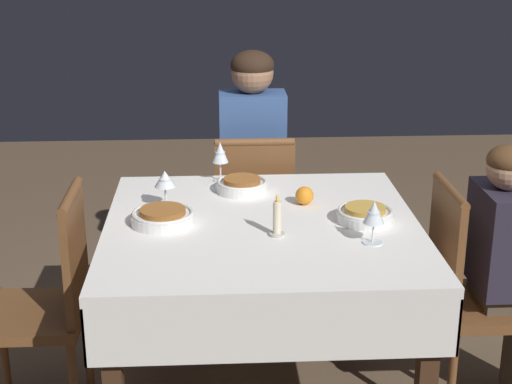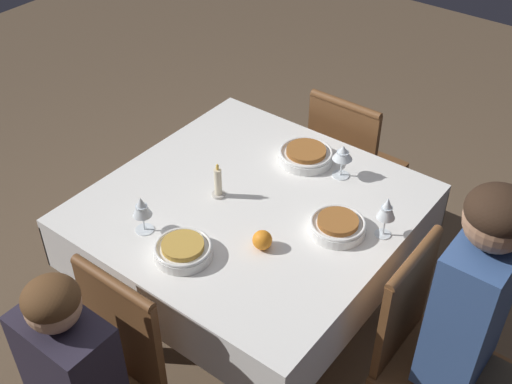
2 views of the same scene
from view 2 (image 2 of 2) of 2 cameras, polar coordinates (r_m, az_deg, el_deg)
ground_plane at (r=2.96m, az=-0.39°, el=-12.58°), size 8.00×8.00×0.00m
dining_table at (r=2.47m, az=-0.45°, el=-2.65°), size 1.11×1.11×0.78m
chair_east at (r=2.35m, az=14.89°, el=-13.56°), size 0.38×0.38×0.90m
chair_south at (r=2.26m, az=-13.35°, el=-16.22°), size 0.38×0.38×0.90m
chair_north at (r=3.10m, az=8.45°, el=2.31°), size 0.38×0.38×0.90m
person_adult_denim at (r=2.18m, az=19.18°, el=-11.75°), size 0.34×0.30×1.25m
bowl_east at (r=2.29m, az=7.27°, el=-2.97°), size 0.20×0.20×0.06m
wine_glass_east at (r=2.24m, az=11.55°, el=-1.51°), size 0.07×0.07×0.17m
bowl_south at (r=2.19m, az=-6.49°, el=-5.11°), size 0.20×0.20×0.06m
wine_glass_south at (r=2.26m, az=-10.14°, el=-1.39°), size 0.07×0.07×0.15m
bowl_north at (r=2.62m, az=4.47°, el=3.31°), size 0.23×0.23×0.06m
wine_glass_north at (r=2.50m, az=7.71°, el=3.40°), size 0.08×0.08×0.14m
candle_centerpiece at (r=2.41m, az=-3.39°, el=0.71°), size 0.05×0.05×0.15m
orange_fruit at (r=2.20m, az=0.56°, el=-4.29°), size 0.07×0.07×0.07m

